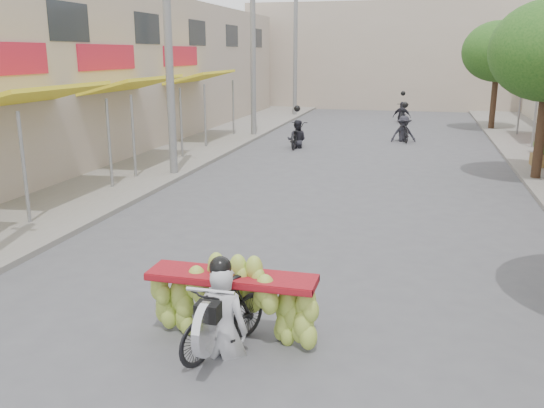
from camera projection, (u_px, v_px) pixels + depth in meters
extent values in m
cube|color=gray|center=(167.00, 156.00, 21.14)|extent=(4.00, 60.00, 0.12)
cube|color=tan|center=(23.00, 74.00, 20.65)|extent=(8.00, 40.00, 6.00)
cube|color=yellow|center=(37.00, 95.00, 13.93)|extent=(1.77, 4.00, 0.53)
cylinder|color=slate|center=(24.00, 171.00, 12.42)|extent=(0.08, 0.08, 2.55)
cylinder|color=slate|center=(109.00, 145.00, 15.79)|extent=(0.08, 0.08, 2.55)
cube|color=#B61834|center=(1.00, 59.00, 13.92)|extent=(0.10, 3.50, 0.80)
cube|color=yellow|center=(134.00, 84.00, 18.61)|extent=(1.77, 4.00, 0.53)
cylinder|color=slate|center=(133.00, 138.00, 17.11)|extent=(0.08, 0.08, 2.55)
cylinder|color=slate|center=(181.00, 124.00, 20.48)|extent=(0.08, 0.08, 2.55)
cube|color=#B61834|center=(107.00, 57.00, 18.60)|extent=(0.10, 3.50, 0.80)
cube|color=yellow|center=(201.00, 77.00, 24.23)|extent=(1.77, 4.00, 0.53)
cylinder|color=slate|center=(205.00, 117.00, 22.73)|extent=(0.08, 0.08, 2.55)
cylinder|color=slate|center=(233.00, 109.00, 26.10)|extent=(0.08, 0.08, 2.55)
cube|color=#B61834|center=(181.00, 56.00, 24.23)|extent=(0.10, 3.50, 0.80)
cube|color=#1E2328|center=(68.00, 22.00, 16.48)|extent=(0.08, 2.00, 1.10)
cube|color=#1E2328|center=(147.00, 29.00, 21.17)|extent=(0.08, 2.00, 1.10)
cube|color=#1E2328|center=(197.00, 33.00, 25.85)|extent=(0.08, 2.00, 1.10)
cube|color=#1E2328|center=(232.00, 36.00, 30.54)|extent=(0.08, 2.00, 1.10)
cube|color=#1E2328|center=(257.00, 38.00, 35.22)|extent=(0.08, 2.00, 1.10)
cylinder|color=slate|center=(535.00, 118.00, 22.45)|extent=(0.08, 0.08, 2.55)
cylinder|color=slate|center=(520.00, 109.00, 26.01)|extent=(0.08, 0.08, 2.55)
cube|color=tan|center=(395.00, 56.00, 40.15)|extent=(20.00, 6.00, 7.00)
cylinder|color=slate|center=(168.00, 44.00, 16.95)|extent=(0.24, 0.24, 8.00)
cylinder|color=slate|center=(253.00, 47.00, 25.38)|extent=(0.24, 0.24, 8.00)
cylinder|color=slate|center=(295.00, 48.00, 33.81)|extent=(0.24, 0.24, 8.00)
cylinder|color=#3A2719|center=(541.00, 128.00, 16.86)|extent=(0.28, 0.28, 3.20)
cylinder|color=#3A2719|center=(494.00, 98.00, 28.11)|extent=(0.28, 0.28, 3.20)
ellipsoid|color=#2A591A|center=(498.00, 51.00, 27.55)|extent=(3.40, 3.40, 2.90)
imported|color=black|center=(224.00, 316.00, 7.35)|extent=(1.06, 1.69, 0.96)
cylinder|color=silver|center=(205.00, 329.00, 6.71)|extent=(0.10, 0.66, 0.66)
cube|color=black|center=(208.00, 312.00, 6.76)|extent=(0.28, 0.22, 0.22)
cylinder|color=silver|center=(210.00, 291.00, 6.79)|extent=(0.60, 0.05, 0.05)
cube|color=maroon|center=(232.00, 277.00, 7.58)|extent=(2.26, 0.55, 0.10)
imported|color=#BBBCC3|center=(221.00, 264.00, 7.12)|extent=(0.66, 0.49, 1.82)
sphere|color=black|center=(219.00, 196.00, 6.87)|extent=(0.28, 0.28, 0.28)
imported|color=black|center=(297.00, 136.00, 23.24)|extent=(0.68, 1.76, 0.99)
imported|color=#24242B|center=(297.00, 120.00, 23.08)|extent=(0.80, 0.49, 1.65)
sphere|color=black|center=(297.00, 109.00, 22.96)|extent=(0.26, 0.26, 0.26)
imported|color=black|center=(404.00, 130.00, 24.79)|extent=(0.92, 1.82, 1.03)
imported|color=#24242B|center=(404.00, 116.00, 24.63)|extent=(1.16, 0.80, 1.65)
sphere|color=black|center=(405.00, 105.00, 24.52)|extent=(0.26, 0.26, 0.26)
imported|color=black|center=(402.00, 113.00, 31.75)|extent=(0.73, 1.76, 0.98)
imported|color=#24242B|center=(403.00, 102.00, 31.58)|extent=(0.99, 0.59, 1.65)
sphere|color=black|center=(403.00, 93.00, 31.47)|extent=(0.26, 0.26, 0.26)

